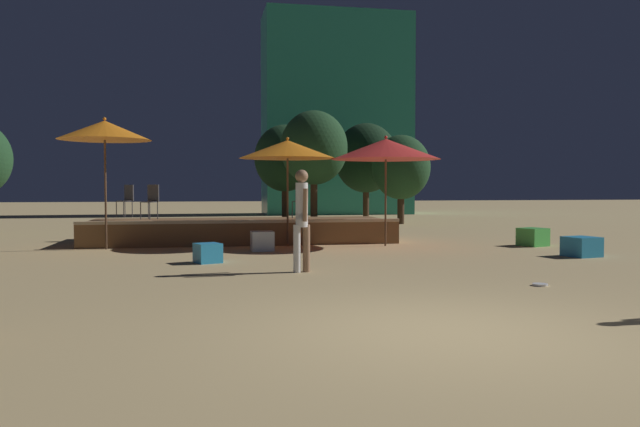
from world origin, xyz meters
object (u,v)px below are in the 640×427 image
object	(u,v)px
cube_seat_3	(582,247)
person_1	(302,216)
bistro_chair_2	(127,198)
background_tree_0	(401,167)
background_tree_1	(366,158)
frisbee_disc	(540,285)
patio_umbrella_2	(386,149)
bistro_chair_1	(301,198)
patio_umbrella_1	(287,149)
cube_seat_1	(208,253)
cube_seat_2	(262,241)
background_tree_2	(314,148)
background_tree_3	(285,158)
bistro_chair_0	(151,198)
cube_seat_0	(533,237)
patio_umbrella_0	(105,130)

from	to	relation	value
cube_seat_3	person_1	size ratio (longest dim) A/B	0.41
bistro_chair_2	background_tree_0	xyz separation A→B (m)	(9.99, 6.22, 1.09)
background_tree_1	frisbee_disc	bearing A→B (deg)	-96.85
patio_umbrella_2	bistro_chair_1	distance (m)	2.75
patio_umbrella_1	cube_seat_1	distance (m)	4.41
cube_seat_2	frisbee_disc	world-z (taller)	cube_seat_2
background_tree_2	background_tree_1	bearing A→B (deg)	48.65
background_tree_0	cube_seat_2	bearing A→B (deg)	-124.07
background_tree_0	background_tree_2	bearing A→B (deg)	179.48
person_1	bistro_chair_1	bearing A→B (deg)	70.02
background_tree_3	bistro_chair_0	bearing A→B (deg)	-113.72
cube_seat_0	background_tree_1	distance (m)	13.50
cube_seat_1	person_1	bearing A→B (deg)	-45.79
background_tree_0	frisbee_disc	bearing A→B (deg)	-100.30
patio_umbrella_0	patio_umbrella_1	size ratio (longest dim) A/B	1.15
bistro_chair_1	cube_seat_0	bearing A→B (deg)	9.52
bistro_chair_0	bistro_chair_2	size ratio (longest dim) A/B	1.00
background_tree_2	cube_seat_0	bearing A→B (deg)	-67.94
cube_seat_0	person_1	distance (m)	7.59
cube_seat_2	bistro_chair_1	size ratio (longest dim) A/B	0.59
patio_umbrella_2	bistro_chair_2	bearing A→B (deg)	157.17
patio_umbrella_2	cube_seat_3	xyz separation A→B (m)	(3.47, -3.13, -2.25)
person_1	cube_seat_0	bearing A→B (deg)	18.48
bistro_chair_0	bistro_chair_1	size ratio (longest dim) A/B	1.00
bistro_chair_0	bistro_chair_1	xyz separation A→B (m)	(3.94, -0.01, 0.00)
cube_seat_1	background_tree_2	distance (m)	12.90
background_tree_0	bistro_chair_2	bearing A→B (deg)	-148.09
bistro_chair_0	bistro_chair_2	world-z (taller)	same
cube_seat_1	frisbee_disc	world-z (taller)	cube_seat_1
cube_seat_3	background_tree_1	size ratio (longest dim) A/B	0.17
cube_seat_1	background_tree_0	distance (m)	14.32
cube_seat_1	background_tree_3	xyz separation A→B (m)	(3.52, 15.50, 2.60)
cube_seat_0	bistro_chair_1	xyz separation A→B (m)	(-5.65, 2.16, 0.98)
cube_seat_2	background_tree_2	bearing A→B (deg)	73.12
patio_umbrella_2	background_tree_2	distance (m)	9.09
patio_umbrella_1	bistro_chair_2	size ratio (longest dim) A/B	3.07
frisbee_disc	patio_umbrella_2	bearing A→B (deg)	94.10
patio_umbrella_2	person_1	world-z (taller)	patio_umbrella_2
cube_seat_0	background_tree_3	bearing A→B (deg)	109.14
background_tree_1	patio_umbrella_0	bearing A→B (deg)	-128.47
patio_umbrella_0	frisbee_disc	xyz separation A→B (m)	(7.35, -7.01, -2.84)
patio_umbrella_0	bistro_chair_1	xyz separation A→B (m)	(4.91, 1.09, -1.65)
patio_umbrella_0	background_tree_1	bearing A→B (deg)	51.53
bistro_chair_1	patio_umbrella_2	bearing A→B (deg)	-6.27
cube_seat_0	background_tree_2	bearing A→B (deg)	112.06
patio_umbrella_2	background_tree_0	bearing A→B (deg)	69.80
person_1	background_tree_1	world-z (taller)	background_tree_1
patio_umbrella_2	frisbee_disc	world-z (taller)	patio_umbrella_2
person_1	bistro_chair_0	size ratio (longest dim) A/B	2.01
person_1	bistro_chair_2	distance (m)	8.21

